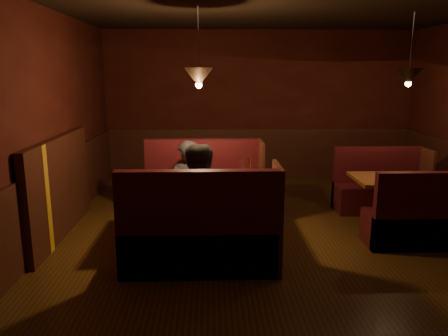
{
  "coord_description": "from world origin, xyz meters",
  "views": [
    {
      "loc": [
        -0.96,
        -5.11,
        2.11
      ],
      "look_at": [
        -0.8,
        0.14,
        0.95
      ],
      "focal_mm": 35.0,
      "sensor_mm": 36.0,
      "label": 1
    }
  ],
  "objects_px": {
    "main_bench_far": "(204,194)",
    "second_table": "(399,190)",
    "main_table": "(201,193)",
    "second_bench_near": "(425,223)",
    "main_bench_near": "(202,239)",
    "second_bench_far": "(379,190)",
    "diner_b": "(203,189)",
    "diner_a": "(187,171)"
  },
  "relations": [
    {
      "from": "main_bench_far",
      "to": "second_table",
      "type": "relative_size",
      "value": 1.37
    },
    {
      "from": "main_table",
      "to": "second_table",
      "type": "xyz_separation_m",
      "value": [
        2.71,
        0.46,
        -0.12
      ]
    },
    {
      "from": "main_bench_far",
      "to": "second_bench_near",
      "type": "height_order",
      "value": "main_bench_far"
    },
    {
      "from": "main_bench_near",
      "to": "second_table",
      "type": "height_order",
      "value": "main_bench_near"
    },
    {
      "from": "main_bench_near",
      "to": "second_bench_far",
      "type": "bearing_deg",
      "value": 37.41
    },
    {
      "from": "diner_b",
      "to": "diner_a",
      "type": "bearing_deg",
      "value": 79.98
    },
    {
      "from": "main_bench_near",
      "to": "diner_b",
      "type": "bearing_deg",
      "value": 85.82
    },
    {
      "from": "main_bench_far",
      "to": "second_bench_near",
      "type": "xyz_separation_m",
      "value": [
        2.72,
        -1.15,
        -0.06
      ]
    },
    {
      "from": "second_bench_near",
      "to": "diner_a",
      "type": "xyz_separation_m",
      "value": [
        -2.94,
        0.9,
        0.47
      ]
    },
    {
      "from": "main_table",
      "to": "main_bench_near",
      "type": "height_order",
      "value": "main_bench_near"
    },
    {
      "from": "second_bench_far",
      "to": "second_bench_near",
      "type": "relative_size",
      "value": 1.0
    },
    {
      "from": "main_bench_near",
      "to": "second_bench_near",
      "type": "height_order",
      "value": "main_bench_near"
    },
    {
      "from": "second_bench_near",
      "to": "main_bench_far",
      "type": "bearing_deg",
      "value": 157.11
    },
    {
      "from": "diner_b",
      "to": "main_table",
      "type": "bearing_deg",
      "value": 72.28
    },
    {
      "from": "main_bench_far",
      "to": "second_bench_far",
      "type": "height_order",
      "value": "main_bench_far"
    },
    {
      "from": "main_bench_near",
      "to": "second_bench_far",
      "type": "relative_size",
      "value": 1.24
    },
    {
      "from": "main_bench_far",
      "to": "main_bench_near",
      "type": "xyz_separation_m",
      "value": [
        0.0,
        -1.75,
        0.0
      ]
    },
    {
      "from": "diner_a",
      "to": "second_table",
      "type": "bearing_deg",
      "value": 152.52
    },
    {
      "from": "second_table",
      "to": "diner_a",
      "type": "xyz_separation_m",
      "value": [
        -2.92,
        0.16,
        0.26
      ]
    },
    {
      "from": "main_bench_far",
      "to": "diner_a",
      "type": "distance_m",
      "value": 0.53
    },
    {
      "from": "main_bench_near",
      "to": "diner_b",
      "type": "distance_m",
      "value": 0.55
    },
    {
      "from": "main_table",
      "to": "diner_b",
      "type": "xyz_separation_m",
      "value": [
        0.04,
        -0.6,
        0.21
      ]
    },
    {
      "from": "diner_a",
      "to": "main_table",
      "type": "bearing_deg",
      "value": 84.11
    },
    {
      "from": "second_bench_far",
      "to": "second_bench_near",
      "type": "height_order",
      "value": "same"
    },
    {
      "from": "main_table",
      "to": "diner_a",
      "type": "height_order",
      "value": "diner_a"
    },
    {
      "from": "second_table",
      "to": "diner_a",
      "type": "height_order",
      "value": "diner_a"
    },
    {
      "from": "diner_a",
      "to": "second_bench_near",
      "type": "bearing_deg",
      "value": 138.7
    },
    {
      "from": "second_table",
      "to": "second_bench_far",
      "type": "distance_m",
      "value": 0.77
    },
    {
      "from": "diner_a",
      "to": "diner_b",
      "type": "bearing_deg",
      "value": 77.09
    },
    {
      "from": "second_table",
      "to": "main_bench_near",
      "type": "bearing_deg",
      "value": -153.5
    },
    {
      "from": "main_bench_near",
      "to": "diner_b",
      "type": "relative_size",
      "value": 1.0
    },
    {
      "from": "second_table",
      "to": "second_bench_near",
      "type": "height_order",
      "value": "second_bench_near"
    },
    {
      "from": "second_bench_far",
      "to": "diner_b",
      "type": "relative_size",
      "value": 0.81
    },
    {
      "from": "second_bench_near",
      "to": "diner_a",
      "type": "relative_size",
      "value": 0.88
    },
    {
      "from": "second_table",
      "to": "main_bench_far",
      "type": "bearing_deg",
      "value": 171.34
    },
    {
      "from": "main_bench_far",
      "to": "main_bench_near",
      "type": "relative_size",
      "value": 1.0
    },
    {
      "from": "main_table",
      "to": "main_bench_far",
      "type": "distance_m",
      "value": 0.91
    },
    {
      "from": "main_bench_near",
      "to": "second_bench_far",
      "type": "height_order",
      "value": "main_bench_near"
    },
    {
      "from": "second_bench_near",
      "to": "diner_a",
      "type": "bearing_deg",
      "value": 162.97
    },
    {
      "from": "main_bench_far",
      "to": "diner_a",
      "type": "height_order",
      "value": "diner_a"
    },
    {
      "from": "main_bench_near",
      "to": "diner_b",
      "type": "height_order",
      "value": "diner_b"
    },
    {
      "from": "second_bench_near",
      "to": "diner_b",
      "type": "height_order",
      "value": "diner_b"
    }
  ]
}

